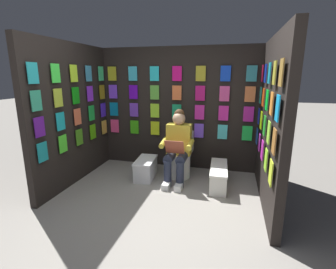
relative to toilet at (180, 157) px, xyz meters
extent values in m
plane|color=gray|center=(0.16, 1.60, -0.33)|extent=(30.00, 30.00, 0.00)
cube|color=black|center=(0.16, -0.47, 0.79)|extent=(3.00, 0.10, 2.23)
cube|color=#E63E80|center=(1.42, -0.39, 0.41)|extent=(0.17, 0.01, 0.26)
cube|color=#39AB14|center=(1.00, -0.39, 0.41)|extent=(0.17, 0.01, 0.26)
cube|color=#C1DC18|center=(0.58, -0.39, 0.41)|extent=(0.17, 0.01, 0.26)
cube|color=#3FB861|center=(0.16, -0.39, 0.41)|extent=(0.17, 0.01, 0.26)
cube|color=#784AEA|center=(-0.27, -0.39, 0.41)|extent=(0.17, 0.01, 0.26)
cube|color=#45CCD5|center=(-0.69, -0.39, 0.41)|extent=(0.17, 0.01, 0.26)
cube|color=green|center=(-1.11, -0.39, 0.41)|extent=(0.17, 0.01, 0.26)
cube|color=#0B719D|center=(1.42, -0.39, 0.75)|extent=(0.17, 0.01, 0.26)
cube|color=#6534BA|center=(1.00, -0.39, 0.75)|extent=(0.17, 0.01, 0.26)
cube|color=#9BDD29|center=(0.58, -0.39, 0.75)|extent=(0.17, 0.01, 0.26)
cube|color=#16935F|center=(0.16, -0.39, 0.75)|extent=(0.17, 0.01, 0.26)
cube|color=#D126A1|center=(-0.27, -0.39, 0.75)|extent=(0.17, 0.01, 0.26)
cube|color=#D4249E|center=(-0.69, -0.39, 0.75)|extent=(0.17, 0.01, 0.26)
cube|color=#B61F94|center=(-1.11, -0.39, 0.75)|extent=(0.17, 0.01, 0.26)
cube|color=#6D39EA|center=(1.42, -0.39, 1.09)|extent=(0.17, 0.01, 0.26)
cube|color=#5B0CBF|center=(1.00, -0.39, 1.09)|extent=(0.17, 0.01, 0.26)
cube|color=#56A839|center=(0.58, -0.39, 1.09)|extent=(0.17, 0.01, 0.26)
cube|color=orange|center=(0.16, -0.39, 1.09)|extent=(0.17, 0.01, 0.26)
cube|color=#B4146C|center=(-0.27, -0.39, 1.09)|extent=(0.17, 0.01, 0.26)
cube|color=#D84490|center=(-0.69, -0.39, 1.09)|extent=(0.17, 0.01, 0.26)
cube|color=#D76E3D|center=(-1.11, -0.39, 1.09)|extent=(0.17, 0.01, 0.26)
cube|color=#A99F21|center=(1.42, -0.39, 1.43)|extent=(0.17, 0.01, 0.26)
cube|color=#35B1D2|center=(1.00, -0.39, 1.43)|extent=(0.17, 0.01, 0.26)
cube|color=#25CBDD|center=(0.58, -0.39, 1.43)|extent=(0.17, 0.01, 0.26)
cube|color=#D70F78|center=(0.16, -0.39, 1.43)|extent=(0.17, 0.01, 0.26)
cube|color=#A99B24|center=(-0.27, -0.39, 1.43)|extent=(0.17, 0.01, 0.26)
cube|color=blue|center=(-0.69, -0.39, 1.43)|extent=(0.17, 0.01, 0.26)
cube|color=teal|center=(-1.11, -0.39, 1.43)|extent=(0.17, 0.01, 0.26)
cube|color=black|center=(-1.34, 0.59, 0.79)|extent=(0.10, 2.03, 2.23)
cube|color=#2049A9|center=(-1.26, -0.24, 0.41)|extent=(0.01, 0.17, 0.26)
cube|color=#952290|center=(-1.26, 0.18, 0.41)|extent=(0.01, 0.17, 0.26)
cube|color=#C82AB0|center=(-1.26, 0.59, 0.41)|extent=(0.01, 0.17, 0.26)
cube|color=#9AEF31|center=(-1.26, 1.00, 0.41)|extent=(0.01, 0.17, 0.26)
cube|color=#D2EC32|center=(-1.26, 1.42, 0.41)|extent=(0.01, 0.17, 0.26)
cube|color=#142AAB|center=(-1.26, -0.24, 0.75)|extent=(0.01, 0.17, 0.26)
cube|color=#79AA08|center=(-1.26, 0.18, 0.75)|extent=(0.01, 0.17, 0.26)
cube|color=#209425|center=(-1.26, 0.59, 0.75)|extent=(0.01, 0.17, 0.26)
cube|color=#99E63C|center=(-1.26, 1.00, 0.75)|extent=(0.01, 0.17, 0.26)
cube|color=#AB6D31|center=(-1.26, 1.42, 0.75)|extent=(0.01, 0.17, 0.26)
cube|color=teal|center=(-1.26, -0.24, 1.09)|extent=(0.01, 0.17, 0.26)
cube|color=#B73E0E|center=(-1.26, 0.18, 1.09)|extent=(0.01, 0.17, 0.26)
cube|color=#0AC92E|center=(-1.26, 0.59, 1.09)|extent=(0.01, 0.17, 0.26)
cube|color=orange|center=(-1.26, 1.00, 1.09)|extent=(0.01, 0.17, 0.26)
cube|color=#1495D9|center=(-1.26, 1.42, 1.09)|extent=(0.01, 0.17, 0.26)
cube|color=maroon|center=(-1.26, -0.24, 1.43)|extent=(0.01, 0.17, 0.26)
cube|color=#0D2294|center=(-1.26, 0.18, 1.43)|extent=(0.01, 0.17, 0.26)
cube|color=teal|center=(-1.26, 0.59, 1.43)|extent=(0.01, 0.17, 0.26)
cube|color=#A29C2F|center=(-1.26, 1.00, 1.43)|extent=(0.01, 0.17, 0.26)
cube|color=olive|center=(-1.26, 1.42, 1.43)|extent=(0.01, 0.17, 0.26)
cube|color=black|center=(1.66, 0.59, 0.79)|extent=(0.10, 2.03, 2.23)
cube|color=teal|center=(1.57, 1.42, 0.41)|extent=(0.01, 0.17, 0.26)
cube|color=#48DA2F|center=(1.57, 1.00, 0.41)|extent=(0.01, 0.17, 0.26)
cube|color=#458E1F|center=(1.57, 0.59, 0.41)|extent=(0.01, 0.17, 0.26)
cube|color=#52B311|center=(1.57, 0.18, 0.41)|extent=(0.01, 0.17, 0.26)
cube|color=gold|center=(1.57, -0.24, 0.41)|extent=(0.01, 0.17, 0.26)
cube|color=#581990|center=(1.57, 1.42, 0.75)|extent=(0.01, 0.17, 0.26)
cube|color=#1AA9B9|center=(1.57, 1.00, 0.75)|extent=(0.01, 0.17, 0.26)
cube|color=#E06744|center=(1.57, 0.59, 0.75)|extent=(0.01, 0.17, 0.26)
cube|color=green|center=(1.57, 0.18, 0.75)|extent=(0.01, 0.17, 0.26)
cube|color=#4A21D1|center=(1.57, -0.24, 0.75)|extent=(0.01, 0.17, 0.26)
cube|color=#309C78|center=(1.57, 1.42, 1.09)|extent=(0.01, 0.17, 0.26)
cube|color=#ADC335|center=(1.57, 1.00, 1.09)|extent=(0.01, 0.17, 0.26)
cube|color=#128F14|center=(1.57, 0.59, 1.09)|extent=(0.01, 0.17, 0.26)
cube|color=#842CE6|center=(1.57, 0.18, 1.09)|extent=(0.01, 0.17, 0.26)
cube|color=olive|center=(1.57, -0.24, 1.09)|extent=(0.01, 0.17, 0.26)
cube|color=#25ABB6|center=(1.57, 1.42, 1.43)|extent=(0.01, 0.17, 0.26)
cube|color=#3FF247|center=(1.57, 1.00, 1.43)|extent=(0.01, 0.17, 0.26)
cube|color=#BBF12E|center=(1.57, 0.59, 1.43)|extent=(0.01, 0.17, 0.26)
cube|color=#3F96BD|center=(1.57, 0.18, 1.43)|extent=(0.01, 0.17, 0.26)
cube|color=#3ACD86|center=(1.57, -0.24, 1.43)|extent=(0.01, 0.17, 0.26)
cylinder|color=white|center=(0.00, 0.08, -0.13)|extent=(0.38, 0.38, 0.40)
cylinder|color=white|center=(0.00, 0.08, 0.09)|extent=(0.41, 0.41, 0.02)
cube|color=white|center=(0.00, -0.18, 0.25)|extent=(0.38, 0.18, 0.36)
cylinder|color=white|center=(0.00, -0.09, 0.25)|extent=(0.39, 0.07, 0.39)
cube|color=gold|center=(0.00, 0.11, 0.36)|extent=(0.40, 0.22, 0.52)
sphere|color=tan|center=(0.00, 0.14, 0.71)|extent=(0.21, 0.21, 0.21)
sphere|color=#472D19|center=(0.00, 0.11, 0.78)|extent=(0.17, 0.17, 0.17)
cylinder|color=#23283D|center=(-0.10, 0.31, 0.11)|extent=(0.15, 0.40, 0.15)
cylinder|color=#23283D|center=(0.10, 0.31, 0.11)|extent=(0.15, 0.40, 0.15)
cylinder|color=#23283D|center=(-0.10, 0.49, -0.11)|extent=(0.12, 0.12, 0.42)
cylinder|color=#23283D|center=(0.10, 0.49, -0.11)|extent=(0.12, 0.12, 0.42)
cube|color=white|center=(-0.10, 0.55, -0.28)|extent=(0.11, 0.26, 0.09)
cube|color=white|center=(0.10, 0.55, -0.28)|extent=(0.11, 0.26, 0.09)
cylinder|color=gold|center=(-0.22, 0.29, 0.33)|extent=(0.08, 0.31, 0.13)
cylinder|color=gold|center=(0.22, 0.29, 0.33)|extent=(0.08, 0.31, 0.13)
cube|color=#A64830|center=(0.00, 0.45, 0.32)|extent=(0.30, 0.13, 0.23)
cube|color=silver|center=(0.55, 0.25, -0.18)|extent=(0.33, 0.59, 0.30)
cube|color=white|center=(0.55, 0.25, -0.01)|extent=(0.35, 0.62, 0.03)
cube|color=white|center=(-0.68, 0.27, -0.18)|extent=(0.28, 0.80, 0.30)
cube|color=white|center=(-0.68, 0.27, -0.01)|extent=(0.29, 0.83, 0.03)
camera|label=1|loc=(-0.82, 4.02, 1.41)|focal=26.42mm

